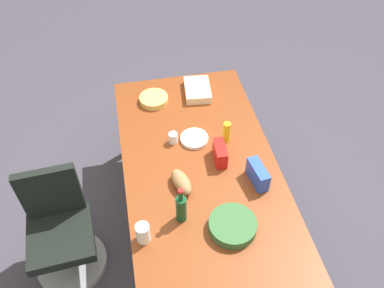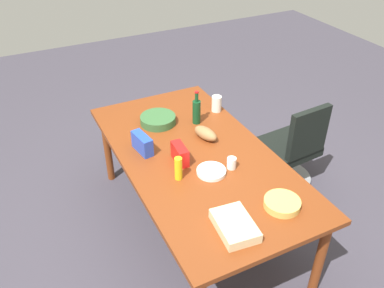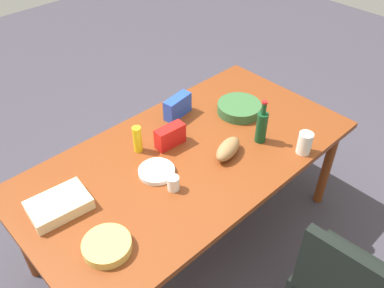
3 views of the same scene
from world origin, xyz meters
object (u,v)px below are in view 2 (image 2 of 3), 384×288
Objects in this scene: bread_loaf at (206,133)px; sheet_cake at (235,226)px; chip_bag_blue at (142,143)px; paper_cup at (232,163)px; salad_bowl at (158,120)px; wine_bottle at (197,111)px; chip_bag_red at (180,154)px; mustard_bottle at (178,168)px; conference_table at (197,162)px; office_chair at (291,154)px; mayo_jar at (217,104)px; chip_bowl at (282,203)px; paper_plate_stack at (211,171)px.

sheet_cake is (-1.00, 0.32, -0.02)m from bread_loaf.
chip_bag_blue is 0.73m from paper_cup.
wine_bottle is (-0.14, -0.31, 0.08)m from salad_bowl.
paper_cup is at bearing -29.17° from sheet_cake.
mustard_bottle is at bearing 152.22° from chip_bag_red.
sheet_cake is (-0.82, 0.15, 0.11)m from conference_table.
office_chair is at bearing -83.07° from chip_bag_red.
mayo_jar is 1.65× the size of paper_cup.
salad_bowl is 1.01× the size of wine_bottle.
wine_bottle is at bearing 1.13° from chip_bowl.
mustard_bottle reaches higher than paper_plate_stack.
wine_bottle reaches higher than salad_bowl.
bread_loaf is at bearing -17.96° from sheet_cake.
office_chair is 2.98× the size of salad_bowl.
chip_bowl is at bearing -139.34° from mustard_bottle.
office_chair is 1.56m from chip_bag_blue.
chip_bag_blue is 0.54m from bread_loaf.
chip_bag_blue is 0.92× the size of bread_loaf.
office_chair is 10.38× the size of paper_cup.
wine_bottle is at bearing 112.36° from mayo_jar.
salad_bowl reaches higher than chip_bowl.
paper_cup is at bearing -128.56° from chip_bag_red.
paper_plate_stack is at bearing -14.21° from sheet_cake.
wine_bottle is at bearing -26.69° from conference_table.
salad_bowl is at bearing 8.66° from conference_table.
bread_loaf is (0.04, 0.93, 0.48)m from office_chair.
bread_loaf is at bearing 4.27° from chip_bowl.
chip_bowl is (-1.33, 0.24, -0.05)m from mayo_jar.
mayo_jar is (0.31, -0.85, -0.00)m from chip_bag_blue.
mustard_bottle is 0.59× the size of wine_bottle.
conference_table is at bearing 153.31° from wine_bottle.
paper_cup is at bearing -94.04° from paper_plate_stack.
paper_cup is at bearing -148.99° from conference_table.
mayo_jar is 0.94m from paper_plate_stack.
conference_table is 10.90× the size of chip_bag_red.
office_chair is 6.30× the size of mayo_jar.
paper_cup reaches higher than sheet_cake.
sheet_cake is (-0.96, 1.25, 0.47)m from office_chair.
conference_table is 0.53m from wine_bottle.
sheet_cake reaches higher than conference_table.
salad_bowl is 0.35m from wine_bottle.
office_chair is at bearing -43.15° from chip_bowl.
chip_bag_blue reaches higher than paper_cup.
mustard_bottle is 0.74× the size of chip_bowl.
bread_loaf is at bearing -96.29° from chip_bag_blue.
mayo_jar is (1.37, -0.63, 0.04)m from sheet_cake.
chip_bag_blue reaches higher than mayo_jar.
office_chair is at bearing -82.95° from conference_table.
chip_bowl is (-1.36, -0.33, -0.01)m from salad_bowl.
chip_bag_red is (0.76, 0.40, 0.04)m from chip_bowl.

